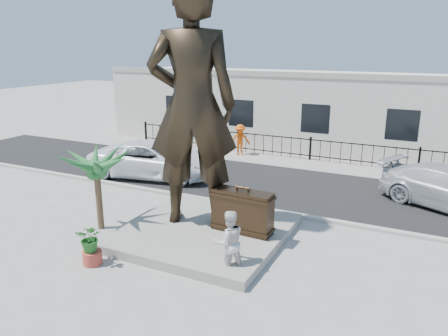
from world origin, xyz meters
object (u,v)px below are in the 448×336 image
object	(u,v)px
suitcase	(242,211)
car_white	(153,159)
tourist	(229,242)
statue	(192,106)

from	to	relation	value
suitcase	car_white	bearing A→B (deg)	147.91
tourist	car_white	world-z (taller)	tourist
statue	tourist	xyz separation A→B (m)	(2.40, -2.27, -3.35)
statue	suitcase	distance (m)	3.78
tourist	car_white	size ratio (longest dim) A/B	0.30
suitcase	car_white	world-z (taller)	car_white
suitcase	tourist	xyz separation A→B (m)	(0.52, -2.10, -0.07)
tourist	car_white	xyz separation A→B (m)	(-7.23, 6.75, -0.07)
car_white	suitcase	bearing A→B (deg)	-136.15
statue	car_white	size ratio (longest dim) A/B	1.31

